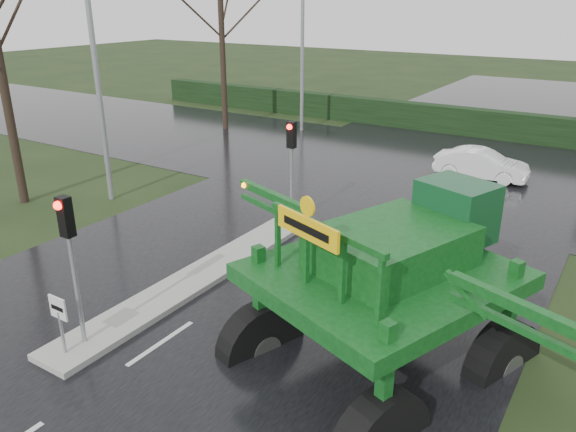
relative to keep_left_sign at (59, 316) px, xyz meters
The scene contains 12 objects.
ground 2.25m from the keep_left_sign, 49.10° to the left, with size 140.00×140.00×0.00m, color black.
road_main 11.62m from the keep_left_sign, 83.55° to the left, with size 14.00×80.00×0.02m, color black.
road_cross 17.58m from the keep_left_sign, 85.75° to the left, with size 80.00×12.00×0.02m, color black.
median_island 4.60m from the keep_left_sign, 90.00° to the left, with size 1.20×10.00×0.16m, color gray.
hedge_row 25.54m from the keep_left_sign, 87.08° to the left, with size 44.00×0.90×1.50m, color black.
keep_left_sign is the anchor object (origin of this frame).
traffic_signal_near 1.61m from the keep_left_sign, 90.00° to the left, with size 0.26×0.33×3.52m.
traffic_signal_mid 9.12m from the keep_left_sign, 90.00° to the left, with size 0.26×0.33×3.52m.
street_light_left_near 11.32m from the keep_left_sign, 132.59° to the left, with size 3.85×0.30×10.00m.
street_light_left_far 23.11m from the keep_left_sign, 107.78° to the left, with size 3.85×0.30×10.00m.
crop_sprayer 4.56m from the keep_left_sign, 40.78° to the left, with size 8.59×6.74×5.07m.
white_sedan 18.15m from the keep_left_sign, 77.29° to the left, with size 1.32×3.79×1.25m, color white.
Camera 1 is at (8.10, -7.41, 7.21)m, focal length 35.00 mm.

